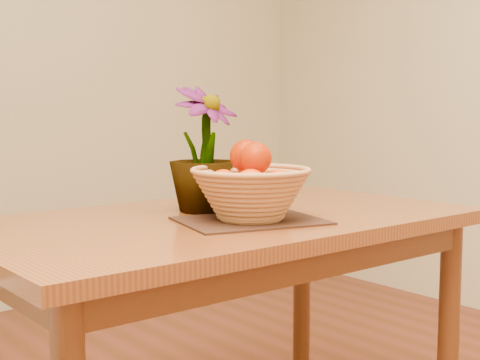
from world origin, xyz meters
TOP-DOWN VIEW (x-y plane):
  - table at (0.00, 0.30)m, footprint 1.40×0.80m
  - placemat at (-0.01, 0.17)m, footprint 0.42×0.36m
  - wicker_basket at (-0.01, 0.17)m, footprint 0.32×0.32m
  - orange_pile at (-0.01, 0.18)m, footprint 0.19×0.20m
  - potted_plant at (0.00, 0.40)m, footprint 0.24×0.24m

SIDE VIEW (x-z plane):
  - table at x=0.00m, z-range 0.29..1.04m
  - placemat at x=-0.01m, z-range 0.75..0.76m
  - wicker_basket at x=-0.01m, z-range 0.75..0.88m
  - orange_pile at x=-0.01m, z-range 0.81..0.96m
  - potted_plant at x=0.00m, z-range 0.75..1.11m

